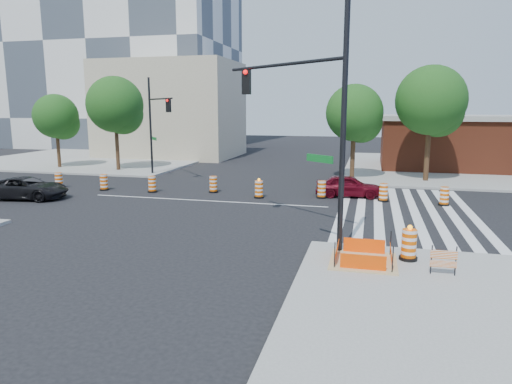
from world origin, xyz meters
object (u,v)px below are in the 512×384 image
red_coupe (348,186)px  signal_pole_se (307,106)px  dark_suv (27,188)px  signal_pole_nw (156,117)px

red_coupe → signal_pole_se: bearing=168.6°
red_coupe → dark_suv: 18.94m
dark_suv → signal_pole_se: (17.00, -4.85, 4.71)m
dark_suv → signal_pole_nw: size_ratio=0.63×
signal_pole_se → signal_pole_nw: bearing=-9.2°
red_coupe → signal_pole_nw: (-14.44, 4.11, 3.88)m
dark_suv → signal_pole_se: signal_pole_se is taller
dark_suv → signal_pole_nw: bearing=-29.6°
red_coupe → signal_pole_nw: bearing=69.4°
signal_pole_nw → red_coupe: bearing=31.6°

